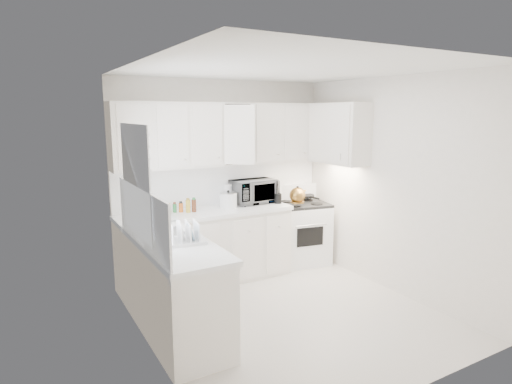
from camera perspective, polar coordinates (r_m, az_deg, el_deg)
floor at (r=4.93m, az=4.20°, el=-15.76°), size 3.20×3.20×0.00m
ceiling at (r=4.45m, az=4.66°, el=15.89°), size 3.20×3.20×0.00m
wall_back at (r=5.88m, az=-4.36°, el=1.86°), size 3.00×0.00×3.00m
wall_front at (r=3.35m, az=20.03°, el=-5.36°), size 3.00×0.00×3.00m
wall_left at (r=3.89m, az=-14.22°, el=-2.89°), size 0.00×3.20×3.20m
wall_right at (r=5.48m, az=17.51°, el=0.77°), size 0.00×3.20×3.20m
window_blinds at (r=4.18m, az=-15.42°, el=1.46°), size 0.06×0.96×1.06m
lower_cabinets_back at (r=5.65m, az=-6.52°, el=-7.39°), size 2.22×0.60×0.90m
lower_cabinets_left at (r=4.42m, az=-10.61°, el=-12.73°), size 0.60×1.60×0.90m
countertop_back at (r=5.52m, az=-6.58°, el=-2.72°), size 2.24×0.64×0.05m
countertop_left at (r=4.26m, az=-10.69°, el=-6.81°), size 0.64×1.62×0.05m
backsplash_back at (r=5.89m, az=-4.31°, el=1.12°), size 2.98×0.02×0.55m
backsplash_left at (r=4.10m, az=-14.80°, el=-3.32°), size 0.02×1.60×0.55m
upper_cabinets_back at (r=5.71m, az=-3.67°, el=3.63°), size 3.00×0.33×0.80m
upper_cabinets_right at (r=5.93m, az=10.71°, el=3.72°), size 0.33×0.90×0.80m
sink at (r=4.54m, az=-12.21°, el=-3.89°), size 0.42×0.38×0.30m
stove at (r=6.32m, az=5.91°, el=-4.32°), size 0.84×0.73×1.14m
tea_kettle at (r=5.98m, az=5.48°, el=-0.28°), size 0.28×0.24×0.25m
frying_pan at (r=6.46m, az=6.44°, el=-0.40°), size 0.31×0.49×0.04m
microwave at (r=5.91m, az=-0.40°, el=0.44°), size 0.61×0.37×0.40m
rice_cooker at (r=5.65m, az=-3.68°, el=-0.93°), size 0.27×0.27×0.23m
paper_towel at (r=5.86m, az=-3.73°, el=-0.30°), size 0.12×0.12×0.27m
utensil_crock at (r=5.90m, az=2.92°, el=0.04°), size 0.12×0.12×0.32m
dish_rack at (r=4.19m, az=-9.63°, el=-5.12°), size 0.46×0.37×0.23m
spice_left_0 at (r=5.46m, az=-11.58°, el=-2.04°), size 0.06×0.06×0.13m
spice_left_1 at (r=5.40m, az=-10.52°, el=-2.14°), size 0.06×0.06×0.13m
spice_left_2 at (r=5.51m, az=-10.10°, el=-1.88°), size 0.06×0.06×0.13m
spice_left_3 at (r=5.45m, az=-9.03°, el=-1.98°), size 0.06×0.06×0.13m
spice_left_4 at (r=5.56m, az=-8.64°, el=-1.72°), size 0.06×0.06×0.13m
sauce_right_0 at (r=6.07m, az=1.19°, el=-0.28°), size 0.06×0.06×0.19m
sauce_right_1 at (r=6.05m, az=1.93°, el=-0.32°), size 0.06×0.06×0.19m
sauce_right_2 at (r=6.13m, az=2.07°, el=-0.19°), size 0.06×0.06×0.19m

